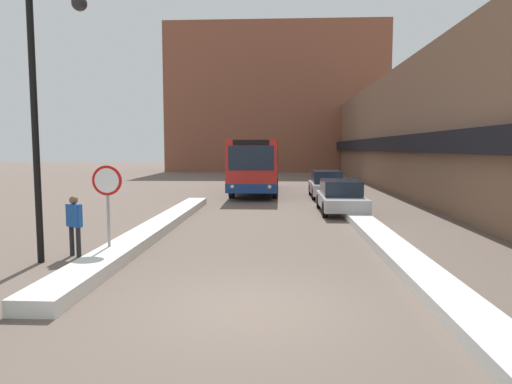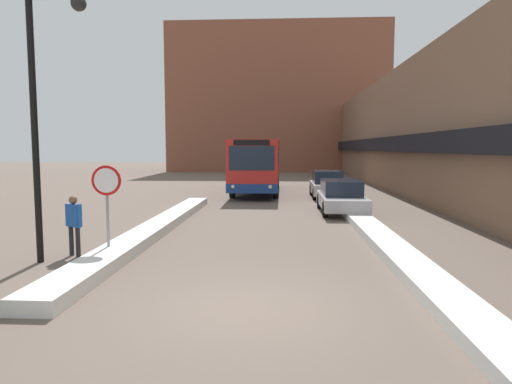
% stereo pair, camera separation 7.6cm
% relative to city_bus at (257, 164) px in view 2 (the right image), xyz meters
% --- Properties ---
extents(ground_plane, '(160.00, 160.00, 0.00)m').
position_rel_city_bus_xyz_m(ground_plane, '(0.95, -20.91, -1.78)').
color(ground_plane, '#66564C').
extents(building_row_right, '(5.50, 60.00, 7.71)m').
position_rel_city_bus_xyz_m(building_row_right, '(10.92, 3.09, 2.06)').
color(building_row_right, brown).
rests_on(building_row_right, ground_plane).
extents(building_backdrop_far, '(26.00, 8.00, 17.29)m').
position_rel_city_bus_xyz_m(building_backdrop_far, '(0.95, 28.09, 6.86)').
color(building_backdrop_far, brown).
rests_on(building_backdrop_far, ground_plane).
extents(snow_bank_left, '(0.90, 15.58, 0.31)m').
position_rel_city_bus_xyz_m(snow_bank_left, '(-2.65, -13.85, -1.63)').
color(snow_bank_left, silver).
rests_on(snow_bank_left, ground_plane).
extents(snow_bank_right, '(0.90, 16.14, 0.26)m').
position_rel_city_bus_xyz_m(snow_bank_right, '(4.55, -15.73, -1.65)').
color(snow_bank_right, silver).
rests_on(snow_bank_right, ground_plane).
extents(city_bus, '(2.72, 10.72, 3.27)m').
position_rel_city_bus_xyz_m(city_bus, '(0.00, 0.00, 0.00)').
color(city_bus, red).
rests_on(city_bus, ground_plane).
extents(parked_car_front, '(1.84, 4.56, 1.42)m').
position_rel_city_bus_xyz_m(parked_car_front, '(4.15, -8.77, -1.07)').
color(parked_car_front, '#B7B7BC').
rests_on(parked_car_front, ground_plane).
extents(parked_car_middle, '(1.82, 4.25, 1.52)m').
position_rel_city_bus_xyz_m(parked_car_middle, '(4.15, -2.54, -1.03)').
color(parked_car_middle, '#B7B7BC').
rests_on(parked_car_middle, ground_plane).
extents(stop_sign, '(0.76, 0.08, 2.38)m').
position_rel_city_bus_xyz_m(stop_sign, '(-2.86, -17.49, -0.05)').
color(stop_sign, gray).
rests_on(stop_sign, ground_plane).
extents(street_lamp, '(1.46, 0.36, 6.49)m').
position_rel_city_bus_xyz_m(street_lamp, '(-4.12, -17.97, 2.23)').
color(street_lamp, black).
rests_on(street_lamp, ground_plane).
extents(pedestrian, '(0.47, 0.38, 1.59)m').
position_rel_city_bus_xyz_m(pedestrian, '(-3.83, -17.30, -0.83)').
color(pedestrian, '#232328').
rests_on(pedestrian, ground_plane).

